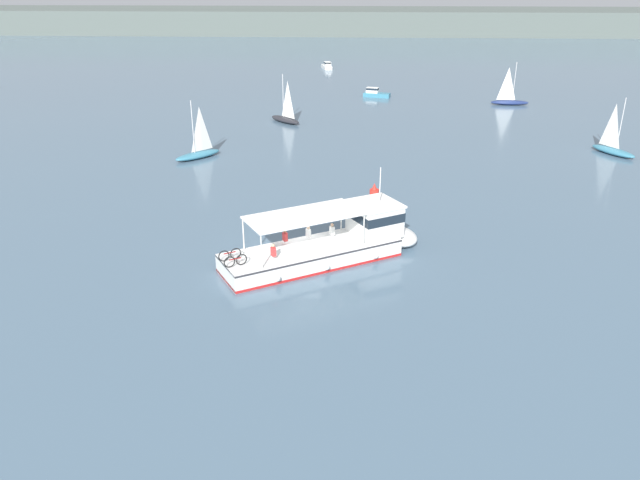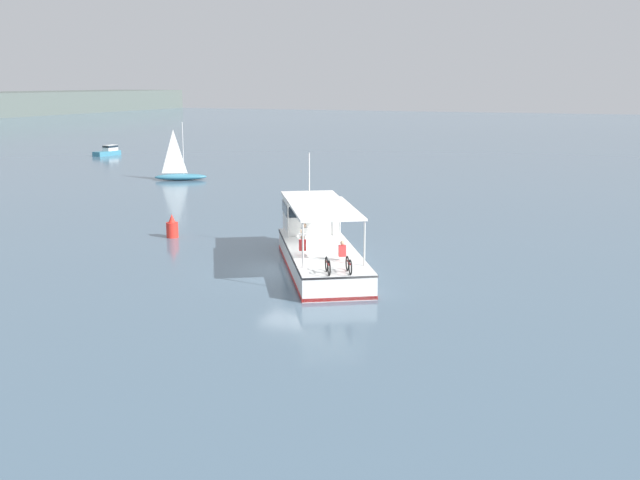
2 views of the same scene
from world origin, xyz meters
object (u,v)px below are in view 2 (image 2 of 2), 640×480
at_px(motorboat_off_stern, 108,151).
at_px(sailboat_far_right, 180,174).
at_px(channel_buoy, 172,228).
at_px(ferry_main, 317,243).

bearing_deg(motorboat_off_stern, sailboat_far_right, -128.79).
xyz_separation_m(sailboat_far_right, channel_buoy, (-23.07, -14.20, 0.03)).
height_order(ferry_main, sailboat_far_right, sailboat_far_right).
distance_m(sailboat_far_right, motorboat_off_stern, 27.77).
distance_m(ferry_main, motorboat_off_stern, 63.26).
bearing_deg(motorboat_off_stern, channel_buoy, -138.47).
xyz_separation_m(ferry_main, channel_buoy, (2.69, 10.41, -0.45)).
relative_size(ferry_main, channel_buoy, 8.94).
bearing_deg(channel_buoy, sailboat_far_right, 31.61).
height_order(motorboat_off_stern, channel_buoy, channel_buoy).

